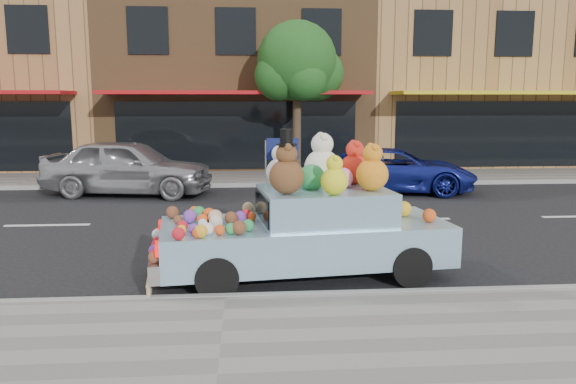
{
  "coord_description": "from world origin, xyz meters",
  "views": [
    {
      "loc": [
        0.29,
        -12.17,
        2.7
      ],
      "look_at": [
        0.95,
        -3.49,
        1.25
      ],
      "focal_mm": 35.0,
      "sensor_mm": 36.0,
      "label": 1
    }
  ],
  "objects": [
    {
      "name": "car_blue",
      "position": [
        4.67,
        3.81,
        0.63
      ],
      "size": [
        4.92,
        3.09,
        1.27
      ],
      "primitive_type": "imported",
      "rotation": [
        0.0,
        0.0,
        1.34
      ],
      "color": "#1B2799",
      "rests_on": "ground"
    },
    {
      "name": "storefront_right",
      "position": [
        10.0,
        11.97,
        3.64
      ],
      "size": [
        10.0,
        9.8,
        7.3
      ],
      "color": "#A47644",
      "rests_on": "ground"
    },
    {
      "name": "storefront_mid",
      "position": [
        0.0,
        11.97,
        3.64
      ],
      "size": [
        10.0,
        9.8,
        7.3
      ],
      "color": "brown",
      "rests_on": "ground"
    },
    {
      "name": "near_kerb",
      "position": [
        0.0,
        -5.0,
        0.07
      ],
      "size": [
        60.0,
        0.12,
        0.13
      ],
      "primitive_type": "cube",
      "color": "gray",
      "rests_on": "ground"
    },
    {
      "name": "ground",
      "position": [
        0.0,
        0.0,
        0.0
      ],
      "size": [
        120.0,
        120.0,
        0.0
      ],
      "primitive_type": "plane",
      "color": "black",
      "rests_on": "ground"
    },
    {
      "name": "car_silver",
      "position": [
        -3.02,
        3.83,
        0.8
      ],
      "size": [
        4.96,
        2.69,
        1.6
      ],
      "primitive_type": "imported",
      "rotation": [
        0.0,
        0.0,
        1.39
      ],
      "color": "#A9A9AE",
      "rests_on": "ground"
    },
    {
      "name": "art_car",
      "position": [
        1.22,
        -3.86,
        0.8
      ],
      "size": [
        4.65,
        2.24,
        2.28
      ],
      "rotation": [
        0.0,
        0.0,
        0.11
      ],
      "color": "black",
      "rests_on": "ground"
    },
    {
      "name": "near_sidewalk",
      "position": [
        0.0,
        -6.5,
        0.06
      ],
      "size": [
        60.0,
        3.0,
        0.12
      ],
      "primitive_type": "cube",
      "color": "gray",
      "rests_on": "ground"
    },
    {
      "name": "far_sidewalk",
      "position": [
        0.0,
        6.5,
        0.06
      ],
      "size": [
        60.0,
        3.0,
        0.12
      ],
      "primitive_type": "cube",
      "color": "gray",
      "rests_on": "ground"
    },
    {
      "name": "far_kerb",
      "position": [
        0.0,
        5.0,
        0.07
      ],
      "size": [
        60.0,
        0.12,
        0.13
      ],
      "primitive_type": "cube",
      "color": "gray",
      "rests_on": "ground"
    },
    {
      "name": "street_tree",
      "position": [
        2.03,
        6.55,
        3.69
      ],
      "size": [
        3.0,
        2.7,
        5.22
      ],
      "color": "#38281C",
      "rests_on": "ground"
    }
  ]
}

